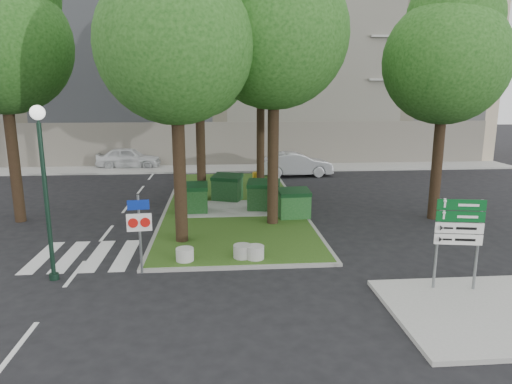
{
  "coord_description": "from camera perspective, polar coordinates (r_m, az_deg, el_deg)",
  "views": [
    {
      "loc": [
        -0.15,
        -13.24,
        5.33
      ],
      "look_at": [
        1.1,
        1.84,
        2.0
      ],
      "focal_mm": 32.0,
      "sensor_mm": 36.0,
      "label": 1
    }
  ],
  "objects": [
    {
      "name": "apartment_building",
      "position": [
        39.33,
        -4.7,
        16.27
      ],
      "size": [
        41.0,
        12.0,
        16.0
      ],
      "primitive_type": "cube",
      "color": "#C8B796",
      "rests_on": "ground"
    },
    {
      "name": "median_kerb",
      "position": [
        21.9,
        -2.91,
        -1.55
      ],
      "size": [
        6.3,
        16.3,
        0.1
      ],
      "primitive_type": "cube",
      "color": "gray",
      "rests_on": "ground"
    },
    {
      "name": "median_island",
      "position": [
        21.9,
        -2.91,
        -1.53
      ],
      "size": [
        6.0,
        16.0,
        0.12
      ],
      "primitive_type": "cube",
      "color": "#284E16",
      "rests_on": "ground"
    },
    {
      "name": "bollard_right",
      "position": [
        14.67,
        -0.12,
        -7.53
      ],
      "size": [
        0.58,
        0.58,
        0.42
      ],
      "primitive_type": "cylinder",
      "color": "#A6A5A0",
      "rests_on": "median_island"
    },
    {
      "name": "dumpster_c",
      "position": [
        20.58,
        0.96,
        -0.41
      ],
      "size": [
        1.6,
        1.26,
        1.34
      ],
      "rotation": [
        0.0,
        0.0,
        -0.18
      ],
      "color": "#0F3311",
      "rests_on": "median_island"
    },
    {
      "name": "dumpster_b",
      "position": [
        22.41,
        -3.62,
        0.57
      ],
      "size": [
        1.64,
        1.4,
        1.29
      ],
      "rotation": [
        0.0,
        0.0,
        -0.36
      ],
      "color": "#103714",
      "rests_on": "median_island"
    },
    {
      "name": "tree_median_far",
      "position": [
        25.59,
        0.8,
        19.12
      ],
      "size": [
        5.8,
        5.8,
        11.93
      ],
      "color": "black",
      "rests_on": "ground"
    },
    {
      "name": "dumpster_a",
      "position": [
        20.32,
        -8.0,
        -0.75
      ],
      "size": [
        1.42,
        1.0,
        1.31
      ],
      "rotation": [
        0.0,
        0.0,
        0.01
      ],
      "color": "black",
      "rests_on": "median_island"
    },
    {
      "name": "car_white",
      "position": [
        33.67,
        -15.61,
        4.15
      ],
      "size": [
        4.51,
        1.98,
        1.51
      ],
      "primitive_type": "imported",
      "rotation": [
        0.0,
        0.0,
        1.53
      ],
      "color": "silver",
      "rests_on": "ground"
    },
    {
      "name": "bollard_left",
      "position": [
        14.67,
        -8.89,
        -7.71
      ],
      "size": [
        0.56,
        0.56,
        0.4
      ],
      "primitive_type": "cylinder",
      "color": "#AFB0AA",
      "rests_on": "median_island"
    },
    {
      "name": "ground",
      "position": [
        14.28,
        -3.86,
        -9.54
      ],
      "size": [
        120.0,
        120.0,
        0.0
      ],
      "primitive_type": "plane",
      "color": "black",
      "rests_on": "ground"
    },
    {
      "name": "dumpster_d",
      "position": [
        19.35,
        4.76,
        -1.44
      ],
      "size": [
        1.39,
        1.03,
        1.24
      ],
      "rotation": [
        0.0,
        0.0,
        0.08
      ],
      "color": "#164718",
      "rests_on": "median_island"
    },
    {
      "name": "tree_street_right",
      "position": [
        20.57,
        22.9,
        16.08
      ],
      "size": [
        5.0,
        5.0,
        10.06
      ],
      "color": "black",
      "rests_on": "ground"
    },
    {
      "name": "litter_bin",
      "position": [
        26.44,
        -0.02,
        1.79
      ],
      "size": [
        0.38,
        0.38,
        0.67
      ],
      "primitive_type": "cylinder",
      "color": "#C48D17",
      "rests_on": "median_island"
    },
    {
      "name": "street_lamp",
      "position": [
        13.89,
        -25.02,
        2.15
      ],
      "size": [
        0.4,
        0.4,
        4.99
      ],
      "color": "black",
      "rests_on": "ground"
    },
    {
      "name": "car_silver",
      "position": [
        29.52,
        4.97,
        3.48
      ],
      "size": [
        4.75,
        1.89,
        1.54
      ],
      "primitive_type": "imported",
      "rotation": [
        0.0,
        0.0,
        1.63
      ],
      "color": "#ABAEB3",
      "rests_on": "ground"
    },
    {
      "name": "directional_sign",
      "position": [
        13.21,
        24.01,
        -4.35
      ],
      "size": [
        1.23,
        0.27,
        2.48
      ],
      "rotation": [
        0.0,
        0.0,
        -0.18
      ],
      "color": "slate",
      "rests_on": "sidewalk_corner"
    },
    {
      "name": "tree_median_near_right",
      "position": [
        18.14,
        2.56,
        20.82
      ],
      "size": [
        5.6,
        5.6,
        11.46
      ],
      "color": "black",
      "rests_on": "ground"
    },
    {
      "name": "bollard_mid",
      "position": [
        14.76,
        -1.7,
        -7.41
      ],
      "size": [
        0.58,
        0.58,
        0.42
      ],
      "primitive_type": "cylinder",
      "color": "#979792",
      "rests_on": "median_island"
    },
    {
      "name": "tree_street_left",
      "position": [
        21.13,
        -29.16,
        17.22
      ],
      "size": [
        5.4,
        5.4,
        11.0
      ],
      "color": "black",
      "rests_on": "ground"
    },
    {
      "name": "traffic_sign_pole",
      "position": [
        13.84,
        -14.37,
        -3.85
      ],
      "size": [
        0.72,
        0.11,
        2.41
      ],
      "rotation": [
        0.0,
        0.0,
        0.1
      ],
      "color": "slate",
      "rests_on": "ground"
    },
    {
      "name": "sidewalk_corner",
      "position": [
        12.92,
        27.55,
        -13.17
      ],
      "size": [
        5.0,
        4.0,
        0.12
      ],
      "primitive_type": "cube",
      "color": "#999993",
      "rests_on": "ground"
    },
    {
      "name": "building_sidewalk",
      "position": [
        32.18,
        -4.42,
        2.95
      ],
      "size": [
        42.0,
        3.0,
        0.12
      ],
      "primitive_type": "cube",
      "color": "#999993",
      "rests_on": "ground"
    },
    {
      "name": "tree_median_near_left",
      "position": [
        15.98,
        -9.81,
        19.38
      ],
      "size": [
        5.2,
        5.2,
        10.53
      ],
      "color": "black",
      "rests_on": "ground"
    },
    {
      "name": "tree_median_mid",
      "position": [
        22.38,
        -6.98,
        16.55
      ],
      "size": [
        4.8,
        4.8,
        9.99
      ],
      "color": "black",
      "rests_on": "ground"
    },
    {
      "name": "zebra_crossing",
      "position": [
        16.09,
        -17.55,
        -7.52
      ],
      "size": [
        5.0,
        3.0,
        0.01
      ],
      "primitive_type": "cube",
      "color": "silver",
      "rests_on": "ground"
    }
  ]
}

